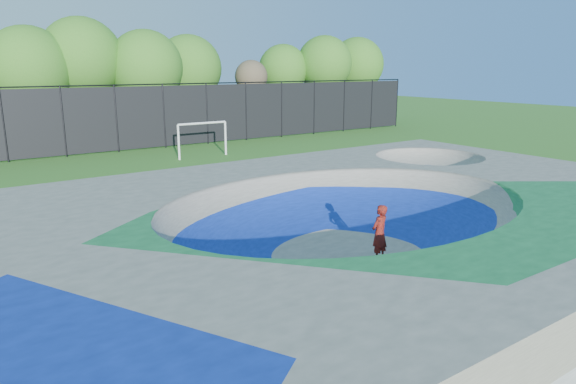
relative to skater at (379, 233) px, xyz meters
name	(u,v)px	position (x,y,z in m)	size (l,w,h in m)	color
ground	(347,250)	(-0.15, 1.09, -0.78)	(120.00, 120.00, 0.00)	#2E641B
skate_deck	(348,225)	(-0.15, 1.09, -0.03)	(22.00, 14.00, 1.50)	gray
skater	(379,233)	(0.00, 0.00, 0.00)	(0.57, 0.37, 1.56)	red
skateboard	(378,260)	(0.00, 0.00, -0.76)	(0.78, 0.22, 0.05)	black
soccer_goal	(202,133)	(3.26, 17.45, 0.61)	(3.05, 0.12, 2.01)	silver
fence	(116,117)	(-0.15, 22.09, 1.32)	(48.09, 0.09, 4.04)	black
treeline	(79,67)	(-0.86, 26.97, 4.26)	(52.83, 7.34, 8.25)	#483524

